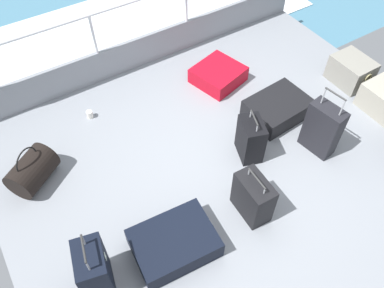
{
  "coord_description": "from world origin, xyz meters",
  "views": [
    {
      "loc": [
        2.04,
        -1.88,
        3.63
      ],
      "look_at": [
        -0.32,
        -0.39,
        0.25
      ],
      "focal_mm": 36.33,
      "sensor_mm": 36.0,
      "label": 1
    }
  ],
  "objects_px": {
    "suitcase_5": "(278,108)",
    "suitcase_7": "(251,139)",
    "suitcase_0": "(95,271)",
    "suitcase_3": "(174,243)",
    "suitcase_6": "(322,129)",
    "duffel_bag": "(32,171)",
    "paper_cup": "(90,114)",
    "cargo_crate_0": "(351,71)",
    "suitcase_4": "(253,197)",
    "suitcase_2": "(218,75)"
  },
  "relations": [
    {
      "from": "suitcase_2",
      "to": "suitcase_6",
      "type": "xyz_separation_m",
      "value": [
        1.61,
        0.31,
        0.22
      ]
    },
    {
      "from": "suitcase_0",
      "to": "suitcase_6",
      "type": "bearing_deg",
      "value": 92.8
    },
    {
      "from": "cargo_crate_0",
      "to": "suitcase_0",
      "type": "xyz_separation_m",
      "value": [
        0.78,
        -4.08,
        0.13
      ]
    },
    {
      "from": "suitcase_7",
      "to": "paper_cup",
      "type": "bearing_deg",
      "value": -138.93
    },
    {
      "from": "cargo_crate_0",
      "to": "suitcase_3",
      "type": "relative_size",
      "value": 0.67
    },
    {
      "from": "suitcase_7",
      "to": "duffel_bag",
      "type": "relative_size",
      "value": 0.99
    },
    {
      "from": "cargo_crate_0",
      "to": "paper_cup",
      "type": "bearing_deg",
      "value": -110.99
    },
    {
      "from": "cargo_crate_0",
      "to": "suitcase_7",
      "type": "height_order",
      "value": "suitcase_7"
    },
    {
      "from": "suitcase_2",
      "to": "suitcase_7",
      "type": "relative_size",
      "value": 1.19
    },
    {
      "from": "suitcase_3",
      "to": "suitcase_5",
      "type": "distance_m",
      "value": 2.22
    },
    {
      "from": "suitcase_3",
      "to": "suitcase_5",
      "type": "xyz_separation_m",
      "value": [
        -0.87,
        2.05,
        0.01
      ]
    },
    {
      "from": "suitcase_2",
      "to": "suitcase_0",
      "type": "bearing_deg",
      "value": -55.45
    },
    {
      "from": "suitcase_5",
      "to": "suitcase_7",
      "type": "height_order",
      "value": "suitcase_7"
    },
    {
      "from": "suitcase_0",
      "to": "paper_cup",
      "type": "xyz_separation_m",
      "value": [
        -2.05,
        0.76,
        -0.26
      ]
    },
    {
      "from": "suitcase_0",
      "to": "suitcase_3",
      "type": "relative_size",
      "value": 0.92
    },
    {
      "from": "suitcase_3",
      "to": "paper_cup",
      "type": "relative_size",
      "value": 8.39
    },
    {
      "from": "paper_cup",
      "to": "suitcase_7",
      "type": "bearing_deg",
      "value": 41.07
    },
    {
      "from": "suitcase_6",
      "to": "cargo_crate_0",
      "type": "bearing_deg",
      "value": 117.83
    },
    {
      "from": "cargo_crate_0",
      "to": "duffel_bag",
      "type": "xyz_separation_m",
      "value": [
        -0.68,
        -4.21,
        0.0
      ]
    },
    {
      "from": "cargo_crate_0",
      "to": "suitcase_6",
      "type": "bearing_deg",
      "value": -62.17
    },
    {
      "from": "suitcase_3",
      "to": "suitcase_7",
      "type": "xyz_separation_m",
      "value": [
        -0.56,
        1.35,
        0.14
      ]
    },
    {
      "from": "cargo_crate_0",
      "to": "duffel_bag",
      "type": "bearing_deg",
      "value": -99.16
    },
    {
      "from": "paper_cup",
      "to": "duffel_bag",
      "type": "bearing_deg",
      "value": -56.34
    },
    {
      "from": "cargo_crate_0",
      "to": "paper_cup",
      "type": "height_order",
      "value": "cargo_crate_0"
    },
    {
      "from": "suitcase_0",
      "to": "suitcase_5",
      "type": "bearing_deg",
      "value": 106.04
    },
    {
      "from": "suitcase_4",
      "to": "suitcase_5",
      "type": "height_order",
      "value": "suitcase_4"
    },
    {
      "from": "suitcase_3",
      "to": "suitcase_5",
      "type": "relative_size",
      "value": 1.06
    },
    {
      "from": "suitcase_5",
      "to": "suitcase_6",
      "type": "bearing_deg",
      "value": 4.34
    },
    {
      "from": "cargo_crate_0",
      "to": "suitcase_4",
      "type": "xyz_separation_m",
      "value": [
        0.91,
        -2.41,
        0.07
      ]
    },
    {
      "from": "suitcase_5",
      "to": "duffel_bag",
      "type": "xyz_separation_m",
      "value": [
        -0.65,
        -2.94,
        0.06
      ]
    },
    {
      "from": "suitcase_2",
      "to": "suitcase_7",
      "type": "height_order",
      "value": "suitcase_7"
    },
    {
      "from": "suitcase_0",
      "to": "suitcase_4",
      "type": "distance_m",
      "value": 1.67
    },
    {
      "from": "suitcase_4",
      "to": "suitcase_2",
      "type": "bearing_deg",
      "value": 154.81
    },
    {
      "from": "suitcase_3",
      "to": "duffel_bag",
      "type": "distance_m",
      "value": 1.77
    },
    {
      "from": "suitcase_2",
      "to": "suitcase_5",
      "type": "relative_size",
      "value": 0.93
    },
    {
      "from": "suitcase_5",
      "to": "suitcase_6",
      "type": "relative_size",
      "value": 0.9
    },
    {
      "from": "suitcase_7",
      "to": "paper_cup",
      "type": "xyz_separation_m",
      "value": [
        -1.56,
        -1.36,
        -0.21
      ]
    },
    {
      "from": "suitcase_6",
      "to": "duffel_bag",
      "type": "height_order",
      "value": "suitcase_6"
    },
    {
      "from": "suitcase_5",
      "to": "duffel_bag",
      "type": "height_order",
      "value": "duffel_bag"
    },
    {
      "from": "suitcase_3",
      "to": "suitcase_7",
      "type": "height_order",
      "value": "suitcase_7"
    },
    {
      "from": "suitcase_6",
      "to": "suitcase_4",
      "type": "bearing_deg",
      "value": -77.5
    },
    {
      "from": "suitcase_5",
      "to": "suitcase_7",
      "type": "bearing_deg",
      "value": -65.94
    },
    {
      "from": "suitcase_0",
      "to": "suitcase_7",
      "type": "relative_size",
      "value": 1.24
    },
    {
      "from": "suitcase_3",
      "to": "duffel_bag",
      "type": "relative_size",
      "value": 1.33
    },
    {
      "from": "suitcase_0",
      "to": "suitcase_3",
      "type": "bearing_deg",
      "value": 85.09
    },
    {
      "from": "duffel_bag",
      "to": "paper_cup",
      "type": "bearing_deg",
      "value": 123.66
    },
    {
      "from": "suitcase_0",
      "to": "duffel_bag",
      "type": "xyz_separation_m",
      "value": [
        -1.46,
        -0.13,
        -0.12
      ]
    },
    {
      "from": "suitcase_5",
      "to": "suitcase_3",
      "type": "bearing_deg",
      "value": -66.88
    },
    {
      "from": "suitcase_4",
      "to": "suitcase_6",
      "type": "bearing_deg",
      "value": 102.5
    },
    {
      "from": "suitcase_6",
      "to": "suitcase_5",
      "type": "bearing_deg",
      "value": -175.66
    }
  ]
}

